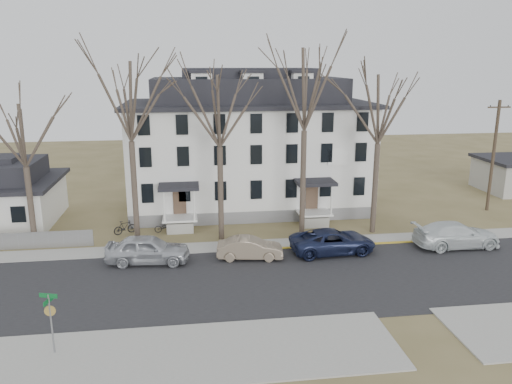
{
  "coord_description": "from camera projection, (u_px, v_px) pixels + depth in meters",
  "views": [
    {
      "loc": [
        -7.11,
        -24.7,
        12.48
      ],
      "look_at": [
        -2.55,
        9.0,
        3.64
      ],
      "focal_mm": 35.0,
      "sensor_mm": 36.0,
      "label": 1
    }
  ],
  "objects": [
    {
      "name": "far_sidewalk",
      "position": [
        293.0,
        244.0,
        35.42
      ],
      "size": [
        120.0,
        2.0,
        0.08
      ],
      "primitive_type": "cube",
      "color": "#A09F97",
      "rests_on": "ground"
    },
    {
      "name": "bicycle_right",
      "position": [
        125.0,
        228.0,
        37.28
      ],
      "size": [
        1.76,
        1.21,
        1.04
      ],
      "primitive_type": "imported",
      "rotation": [
        0.0,
        0.0,
        2.04
      ],
      "color": "black",
      "rests_on": "ground"
    },
    {
      "name": "street_sign",
      "position": [
        50.0,
        315.0,
        21.57
      ],
      "size": [
        0.83,
        0.83,
        2.91
      ],
      "rotation": [
        0.0,
        0.0,
        -0.28
      ],
      "color": "gray",
      "rests_on": "ground"
    },
    {
      "name": "tree_bungalow",
      "position": [
        22.0,
        131.0,
        32.78
      ],
      "size": [
        6.6,
        6.6,
        10.78
      ],
      "color": "#473B31",
      "rests_on": "ground"
    },
    {
      "name": "car_tan",
      "position": [
        250.0,
        249.0,
        32.55
      ],
      "size": [
        4.44,
        2.03,
        1.41
      ],
      "primitive_type": "imported",
      "rotation": [
        0.0,
        0.0,
        1.44
      ],
      "color": "gray",
      "rests_on": "ground"
    },
    {
      "name": "utility_pole_far",
      "position": [
        493.0,
        155.0,
        42.34
      ],
      "size": [
        2.0,
        0.28,
        9.5
      ],
      "color": "#3D3023",
      "rests_on": "ground"
    },
    {
      "name": "ground",
      "position": [
        323.0,
        294.0,
        27.75
      ],
      "size": [
        120.0,
        120.0,
        0.0
      ],
      "primitive_type": "plane",
      "color": "olive",
      "rests_on": "ground"
    },
    {
      "name": "tree_mid_right",
      "position": [
        380.0,
        104.0,
        35.58
      ],
      "size": [
        7.8,
        7.8,
        12.74
      ],
      "color": "#473B31",
      "rests_on": "ground"
    },
    {
      "name": "car_navy",
      "position": [
        333.0,
        242.0,
        33.56
      ],
      "size": [
        5.91,
        3.03,
        1.6
      ],
      "primitive_type": "imported",
      "rotation": [
        0.0,
        0.0,
        1.64
      ],
      "color": "#1A2141",
      "rests_on": "ground"
    },
    {
      "name": "car_silver",
      "position": [
        148.0,
        250.0,
        31.82
      ],
      "size": [
        5.47,
        2.6,
        1.8
      ],
      "primitive_type": "imported",
      "rotation": [
        0.0,
        0.0,
        1.48
      ],
      "color": "#B9BCC2",
      "rests_on": "ground"
    },
    {
      "name": "small_house",
      "position": [
        3.0,
        195.0,
        39.68
      ],
      "size": [
        8.7,
        8.7,
        5.0
      ],
      "color": "silver",
      "rests_on": "ground"
    },
    {
      "name": "car_white",
      "position": [
        456.0,
        235.0,
        34.61
      ],
      "size": [
        6.01,
        2.54,
        1.73
      ],
      "primitive_type": "imported",
      "rotation": [
        0.0,
        0.0,
        1.59
      ],
      "color": "silver",
      "rests_on": "ground"
    },
    {
      "name": "tree_center",
      "position": [
        305.0,
        83.0,
        34.49
      ],
      "size": [
        9.0,
        9.0,
        14.7
      ],
      "color": "#473B31",
      "rests_on": "ground"
    },
    {
      "name": "main_road",
      "position": [
        314.0,
        279.0,
        29.67
      ],
      "size": [
        120.0,
        10.0,
        0.04
      ],
      "primitive_type": "cube",
      "color": "#27272A",
      "rests_on": "ground"
    },
    {
      "name": "yellow_curb",
      "position": [
        365.0,
        245.0,
        35.21
      ],
      "size": [
        14.0,
        0.25,
        0.06
      ],
      "primitive_type": "cube",
      "color": "gold",
      "rests_on": "ground"
    },
    {
      "name": "tree_mid_left",
      "position": [
        219.0,
        106.0,
        34.09
      ],
      "size": [
        7.8,
        7.8,
        12.74
      ],
      "color": "#473B31",
      "rests_on": "ground"
    },
    {
      "name": "tree_far_left",
      "position": [
        129.0,
        96.0,
        33.13
      ],
      "size": [
        8.4,
        8.4,
        13.72
      ],
      "color": "#473B31",
      "rests_on": "ground"
    },
    {
      "name": "near_sidewalk_left",
      "position": [
        176.0,
        355.0,
        21.92
      ],
      "size": [
        20.0,
        5.0,
        0.08
      ],
      "primitive_type": "cube",
      "color": "#A09F97",
      "rests_on": "ground"
    },
    {
      "name": "bicycle_left",
      "position": [
        165.0,
        227.0,
        37.69
      ],
      "size": [
        1.68,
        0.77,
        0.85
      ],
      "primitive_type": "imported",
      "rotation": [
        0.0,
        0.0,
        1.7
      ],
      "color": "black",
      "rests_on": "ground"
    },
    {
      "name": "boarding_house",
      "position": [
        249.0,
        147.0,
        43.36
      ],
      "size": [
        20.8,
        12.36,
        12.05
      ],
      "color": "slate",
      "rests_on": "ground"
    }
  ]
}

